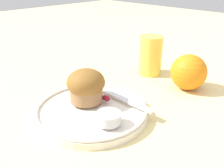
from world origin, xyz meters
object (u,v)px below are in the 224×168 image
(butter_knife, at_px, (119,97))
(orange_fruit, at_px, (189,72))
(juice_glass, at_px, (151,55))
(muffin, at_px, (86,86))

(butter_knife, bearing_deg, orange_fruit, 71.22)
(butter_knife, xyz_separation_m, juice_glass, (-0.07, 0.20, 0.03))
(muffin, relative_size, orange_fruit, 0.90)
(butter_knife, height_order, orange_fruit, orange_fruit)
(muffin, distance_m, orange_fruit, 0.26)
(muffin, bearing_deg, orange_fruit, 67.16)
(juice_glass, bearing_deg, muffin, -84.29)
(orange_fruit, height_order, juice_glass, juice_glass)
(orange_fruit, distance_m, juice_glass, 0.13)
(butter_knife, relative_size, juice_glass, 1.66)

